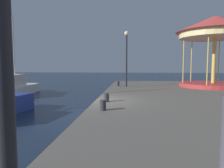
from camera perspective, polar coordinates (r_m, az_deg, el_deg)
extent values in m
plane|color=#162338|center=(10.63, -4.34, -8.56)|extent=(120.00, 120.00, 0.00)
cube|color=white|center=(18.78, -25.67, -1.84)|extent=(2.64, 7.20, 0.78)
cube|color=beige|center=(18.40, -26.25, 0.76)|extent=(1.70, 3.21, 0.98)
cylinder|color=silver|center=(19.28, -25.20, 8.06)|extent=(0.12, 0.12, 5.74)
cylinder|color=silver|center=(17.84, -27.17, 1.92)|extent=(0.34, 3.17, 0.08)
cylinder|color=#B23333|center=(18.47, 25.75, -0.22)|extent=(5.15, 5.15, 0.30)
cylinder|color=gold|center=(18.41, 25.98, 5.69)|extent=(0.28, 0.28, 3.51)
cylinder|color=#F2E099|center=(18.56, 26.23, 11.89)|extent=(5.36, 5.36, 0.50)
cone|color=#C63D38|center=(18.68, 26.34, 14.53)|extent=(5.95, 5.95, 1.24)
cylinder|color=gold|center=(20.71, 27.04, 5.54)|extent=(0.08, 0.08, 3.51)
cylinder|color=gold|center=(19.97, 20.80, 5.80)|extent=(0.08, 0.08, 3.51)
cylinder|color=gold|center=(17.73, 18.89, 5.98)|extent=(0.08, 0.08, 3.51)
cylinder|color=gold|center=(16.12, 24.61, 5.89)|extent=(0.08, 0.08, 3.51)
cylinder|color=black|center=(1.48, -27.73, 9.40)|extent=(0.12, 0.12, 3.69)
cylinder|color=black|center=(16.56, 3.97, 6.12)|extent=(0.12, 0.12, 3.99)
sphere|color=#F9E5B2|center=(16.74, 4.02, 13.59)|extent=(0.36, 0.36, 0.36)
cylinder|color=#2D2D33|center=(9.87, -1.52, -3.69)|extent=(0.24, 0.24, 0.40)
cylinder|color=#2D2D33|center=(8.02, -2.49, -5.76)|extent=(0.24, 0.24, 0.40)
cylinder|color=#2D2D33|center=(17.34, 1.64, 0.14)|extent=(0.24, 0.24, 0.40)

